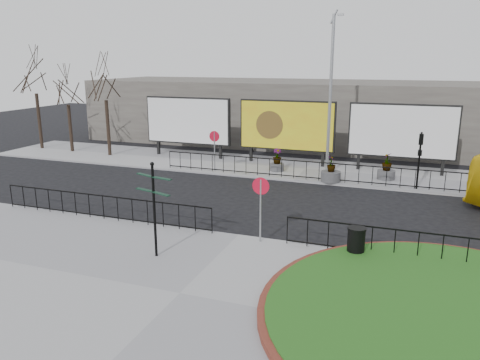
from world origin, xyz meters
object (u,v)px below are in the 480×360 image
at_px(billboard_mid, 287,126).
at_px(fingerpost_sign, 154,200).
at_px(lamp_post, 330,94).
at_px(litter_bin, 356,242).
at_px(planter_b, 331,173).
at_px(planter_c, 386,170).
at_px(planter_a, 277,162).

bearing_deg(billboard_mid, fingerpost_sign, -91.77).
xyz_separation_m(lamp_post, fingerpost_sign, (-3.50, -13.87, -2.70)).
bearing_deg(litter_bin, billboard_mid, 113.85).
bearing_deg(planter_b, planter_c, 29.19).
bearing_deg(litter_bin, fingerpost_sign, -160.73).
relative_size(billboard_mid, fingerpost_sign, 1.86).
relative_size(planter_b, planter_c, 0.96).
height_order(billboard_mid, planter_c, billboard_mid).
distance_m(lamp_post, litter_bin, 12.68).
xyz_separation_m(lamp_post, planter_b, (0.49, -1.60, -4.25)).
relative_size(lamp_post, planter_b, 6.37).
distance_m(billboard_mid, litter_bin, 14.97).
bearing_deg(billboard_mid, litter_bin, -66.15).
bearing_deg(billboard_mid, planter_b, -45.58).
xyz_separation_m(billboard_mid, lamp_post, (3.01, -1.97, 2.23)).
height_order(billboard_mid, litter_bin, billboard_mid).
height_order(lamp_post, planter_a, lamp_post).
bearing_deg(fingerpost_sign, planter_b, 92.45).
height_order(litter_bin, planter_a, planter_a).
bearing_deg(planter_b, billboard_mid, 134.42).
distance_m(planter_a, planter_b, 3.79).
relative_size(lamp_post, litter_bin, 8.67).
height_order(lamp_post, planter_c, lamp_post).
distance_m(litter_bin, planter_c, 11.61).
bearing_deg(billboard_mid, planter_a, -90.00).
bearing_deg(lamp_post, planter_c, -0.00).
xyz_separation_m(billboard_mid, fingerpost_sign, (-0.49, -15.84, -0.47)).
bearing_deg(planter_b, litter_bin, -75.96).
relative_size(litter_bin, planter_b, 0.73).
bearing_deg(litter_bin, lamp_post, 104.47).
height_order(fingerpost_sign, litter_bin, fingerpost_sign).
bearing_deg(litter_bin, planter_a, 117.66).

